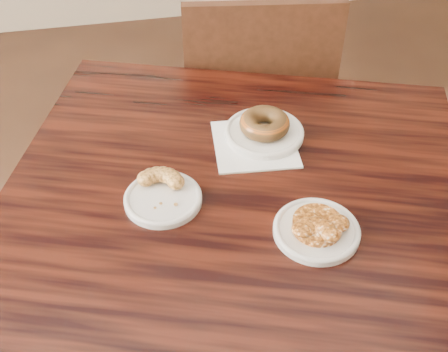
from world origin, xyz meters
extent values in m
cube|color=black|center=(0.11, 0.22, 0.38)|extent=(1.19, 1.19, 0.75)
cube|color=white|center=(0.19, 0.38, 0.75)|extent=(0.19, 0.19, 0.00)
cylinder|color=white|center=(0.21, 0.41, 0.76)|extent=(0.18, 0.18, 0.01)
cylinder|color=silver|center=(-0.03, 0.25, 0.76)|extent=(0.15, 0.15, 0.01)
cylinder|color=silver|center=(0.24, 0.11, 0.76)|extent=(0.16, 0.16, 0.01)
torus|color=#9A4B16|center=(0.21, 0.41, 0.79)|extent=(0.11, 0.11, 0.04)
camera|label=1|loc=(-0.06, -0.54, 1.53)|focal=45.00mm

